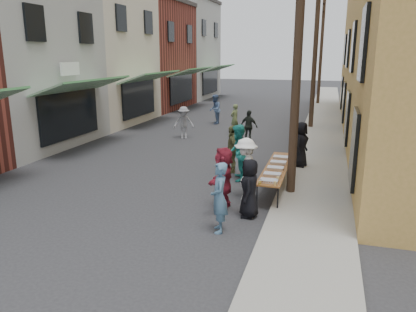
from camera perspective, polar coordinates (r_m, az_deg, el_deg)
The scene contains 27 objects.
ground at distance 11.38m, azimuth -12.38°, elevation -8.04°, with size 120.00×120.00×0.00m, color #28282B.
sidewalk at distance 24.52m, azimuth 15.84°, elevation 3.82°, with size 2.20×60.00×0.10m, color gray.
storefront_row at distance 28.54m, azimuth -16.10°, elevation 13.44°, with size 8.00×37.00×9.00m.
utility_pole_near at distance 12.20m, azimuth 12.57°, elevation 15.08°, with size 0.26×0.26×9.00m, color #2D2116.
utility_pole_mid at distance 24.17m, azimuth 14.87°, elevation 14.36°, with size 0.26×0.26×9.00m, color #2D2116.
utility_pole_far at distance 36.17m, azimuth 15.64°, elevation 14.12°, with size 0.26×0.26×9.00m, color #2D2116.
serving_table at distance 13.07m, azimuth 9.62°, elevation -1.68°, with size 0.70×4.00×0.75m.
catering_tray_sausage at distance 11.48m, azimuth 8.58°, elevation -3.47°, with size 0.50×0.33×0.08m, color maroon.
catering_tray_foil_b at distance 12.10m, azimuth 9.03°, elevation -2.57°, with size 0.50×0.33×0.08m, color #B2B2B7.
catering_tray_buns at distance 12.76m, azimuth 9.46°, elevation -1.70°, with size 0.50×0.33×0.08m, color tan.
catering_tray_foil_d at distance 13.43m, azimuth 9.85°, elevation -0.91°, with size 0.50×0.33×0.08m, color #B2B2B7.
catering_tray_buns_end at distance 14.11m, azimuth 10.20°, elevation -0.20°, with size 0.50×0.33×0.08m, color tan.
condiment_jar_a at distance 11.23m, azimuth 7.24°, elevation -3.83°, with size 0.07×0.07×0.08m, color #A57F26.
condiment_jar_b at distance 11.32m, azimuth 7.33°, elevation -3.68°, with size 0.07×0.07×0.08m, color #A57F26.
condiment_jar_c at distance 11.42m, azimuth 7.41°, elevation -3.53°, with size 0.07×0.07×0.08m, color #A57F26.
cup_stack at distance 11.21m, azimuth 9.41°, elevation -3.83°, with size 0.08×0.08×0.12m, color tan.
guest_front_a at distance 10.78m, azimuth 5.85°, elevation -4.53°, with size 0.78×0.51×1.59m, color black.
guest_front_b at distance 9.82m, azimuth 1.59°, elevation -5.88°, with size 0.64×0.42×1.75m, color #476C8A.
guest_front_c at distance 13.81m, azimuth 4.21°, elevation 0.45°, with size 0.94×0.73×1.94m, color teal.
guest_front_d at distance 12.05m, azimuth 5.30°, elevation -1.82°, with size 1.20×0.69×1.86m, color white.
guest_front_e at distance 14.78m, azimuth 3.40°, elevation 1.00°, with size 1.02×0.43×1.75m, color brown.
guest_queue_back at distance 11.25m, azimuth 2.20°, elevation -3.15°, with size 1.65×0.53×1.78m, color maroon.
server at distance 15.58m, azimuth 12.93°, elevation 1.62°, with size 0.83×0.54×1.69m, color black.
passerby_left at distance 20.83m, azimuth -3.43°, elevation 4.72°, with size 1.06×0.61×1.64m, color gray.
passerby_mid at distance 20.05m, azimuth 5.78°, elevation 4.20°, with size 0.92×0.38×1.57m, color black.
passerby_right at distance 22.42m, azimuth 3.76°, elevation 5.31°, with size 0.57×0.38×1.57m, color #59683C.
passerby_far at distance 25.14m, azimuth 0.99°, elevation 6.59°, with size 0.89×0.69×1.82m, color #4D6896.
Camera 1 is at (5.27, -9.15, 4.25)m, focal length 35.00 mm.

